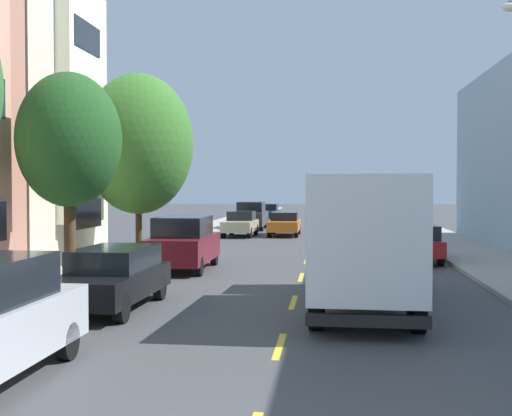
{
  "coord_description": "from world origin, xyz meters",
  "views": [
    {
      "loc": [
        0.94,
        -6.11,
        3.03
      ],
      "look_at": [
        -2.59,
        27.25,
        1.97
      ],
      "focal_mm": 49.06,
      "sensor_mm": 36.0,
      "label": 1
    }
  ],
  "objects_px": {
    "parked_suv_burgundy": "(183,243)",
    "parked_wagon_red": "(415,241)",
    "delivery_box_truck": "(365,233)",
    "parked_hatchback_navy": "(268,213)",
    "parked_suv_charcoal": "(251,215)",
    "parked_hatchback_champagne": "(240,224)",
    "street_tree_third": "(138,144)",
    "moving_orange_sedan": "(285,223)",
    "parked_wagon_white": "(395,230)",
    "parked_wagon_black": "(112,276)",
    "parked_wagon_teal": "(384,221)",
    "street_tree_second": "(69,140)"
  },
  "relations": [
    {
      "from": "parked_suv_burgundy",
      "to": "parked_wagon_red",
      "type": "xyz_separation_m",
      "value": [
        8.64,
        3.79,
        -0.18
      ]
    },
    {
      "from": "parked_wagon_red",
      "to": "delivery_box_truck",
      "type": "bearing_deg",
      "value": -102.79
    },
    {
      "from": "parked_hatchback_navy",
      "to": "parked_suv_charcoal",
      "type": "xyz_separation_m",
      "value": [
        -0.2,
        -10.67,
        0.23
      ]
    },
    {
      "from": "parked_suv_burgundy",
      "to": "parked_wagon_red",
      "type": "height_order",
      "value": "parked_suv_burgundy"
    },
    {
      "from": "parked_hatchback_champagne",
      "to": "street_tree_third",
      "type": "bearing_deg",
      "value": -97.53
    },
    {
      "from": "moving_orange_sedan",
      "to": "parked_hatchback_champagne",
      "type": "bearing_deg",
      "value": -161.99
    },
    {
      "from": "parked_wagon_white",
      "to": "parked_hatchback_champagne",
      "type": "relative_size",
      "value": 1.17
    },
    {
      "from": "parked_wagon_white",
      "to": "parked_hatchback_navy",
      "type": "relative_size",
      "value": 1.17
    },
    {
      "from": "delivery_box_truck",
      "to": "parked_hatchback_navy",
      "type": "distance_m",
      "value": 41.89
    },
    {
      "from": "parked_suv_burgundy",
      "to": "parked_wagon_black",
      "type": "distance_m",
      "value": 8.0
    },
    {
      "from": "street_tree_third",
      "to": "parked_suv_charcoal",
      "type": "relative_size",
      "value": 1.5
    },
    {
      "from": "parked_suv_charcoal",
      "to": "parked_wagon_black",
      "type": "height_order",
      "value": "parked_suv_charcoal"
    },
    {
      "from": "parked_wagon_teal",
      "to": "parked_wagon_black",
      "type": "bearing_deg",
      "value": -107.47
    },
    {
      "from": "parked_suv_burgundy",
      "to": "parked_wagon_white",
      "type": "bearing_deg",
      "value": 52.43
    },
    {
      "from": "parked_hatchback_navy",
      "to": "parked_hatchback_champagne",
      "type": "xyz_separation_m",
      "value": [
        -0.12,
        -17.22,
        0.0
      ]
    },
    {
      "from": "parked_hatchback_navy",
      "to": "parked_wagon_black",
      "type": "height_order",
      "value": "same"
    },
    {
      "from": "parked_hatchback_navy",
      "to": "parked_hatchback_champagne",
      "type": "distance_m",
      "value": 17.22
    },
    {
      "from": "parked_hatchback_champagne",
      "to": "parked_suv_burgundy",
      "type": "height_order",
      "value": "parked_suv_burgundy"
    },
    {
      "from": "delivery_box_truck",
      "to": "parked_suv_charcoal",
      "type": "relative_size",
      "value": 1.69
    },
    {
      "from": "street_tree_third",
      "to": "parked_wagon_red",
      "type": "bearing_deg",
      "value": 11.39
    },
    {
      "from": "moving_orange_sedan",
      "to": "parked_suv_charcoal",
      "type": "bearing_deg",
      "value": 115.12
    },
    {
      "from": "moving_orange_sedan",
      "to": "parked_wagon_red",
      "type": "bearing_deg",
      "value": -66.16
    },
    {
      "from": "parked_wagon_white",
      "to": "parked_suv_burgundy",
      "type": "distance_m",
      "value": 14.01
    },
    {
      "from": "parked_wagon_white",
      "to": "parked_hatchback_champagne",
      "type": "bearing_deg",
      "value": 146.45
    },
    {
      "from": "parked_hatchback_navy",
      "to": "parked_wagon_red",
      "type": "height_order",
      "value": "same"
    },
    {
      "from": "parked_hatchback_navy",
      "to": "parked_wagon_white",
      "type": "bearing_deg",
      "value": -69.64
    },
    {
      "from": "street_tree_third",
      "to": "delivery_box_truck",
      "type": "xyz_separation_m",
      "value": [
        8.19,
        -9.02,
        -2.77
      ]
    },
    {
      "from": "parked_wagon_teal",
      "to": "parked_suv_charcoal",
      "type": "bearing_deg",
      "value": 157.66
    },
    {
      "from": "parked_hatchback_navy",
      "to": "parked_wagon_teal",
      "type": "bearing_deg",
      "value": -58.93
    },
    {
      "from": "parked_hatchback_champagne",
      "to": "parked_wagon_red",
      "type": "bearing_deg",
      "value": -56.2
    },
    {
      "from": "street_tree_third",
      "to": "parked_wagon_red",
      "type": "relative_size",
      "value": 1.53
    },
    {
      "from": "parked_wagon_red",
      "to": "parked_wagon_teal",
      "type": "height_order",
      "value": "same"
    },
    {
      "from": "parked_hatchback_champagne",
      "to": "parked_wagon_black",
      "type": "bearing_deg",
      "value": -90.0
    },
    {
      "from": "parked_wagon_black",
      "to": "street_tree_second",
      "type": "bearing_deg",
      "value": 129.45
    },
    {
      "from": "street_tree_second",
      "to": "parked_hatchback_navy",
      "type": "height_order",
      "value": "street_tree_second"
    },
    {
      "from": "parked_hatchback_navy",
      "to": "parked_wagon_teal",
      "type": "xyz_separation_m",
      "value": [
        8.61,
        -14.29,
        0.05
      ]
    },
    {
      "from": "parked_hatchback_champagne",
      "to": "parked_wagon_black",
      "type": "xyz_separation_m",
      "value": [
        -0.0,
        -24.82,
        0.05
      ]
    },
    {
      "from": "delivery_box_truck",
      "to": "parked_wagon_black",
      "type": "distance_m",
      "value": 6.31
    },
    {
      "from": "street_tree_second",
      "to": "moving_orange_sedan",
      "type": "xyz_separation_m",
      "value": [
        4.6,
        23.23,
        -3.57
      ]
    },
    {
      "from": "parked_suv_charcoal",
      "to": "parked_wagon_teal",
      "type": "relative_size",
      "value": 1.02
    },
    {
      "from": "delivery_box_truck",
      "to": "parked_hatchback_navy",
      "type": "height_order",
      "value": "delivery_box_truck"
    },
    {
      "from": "delivery_box_truck",
      "to": "parked_suv_burgundy",
      "type": "relative_size",
      "value": 1.69
    },
    {
      "from": "delivery_box_truck",
      "to": "parked_suv_charcoal",
      "type": "bearing_deg",
      "value": 101.51
    },
    {
      "from": "street_tree_second",
      "to": "street_tree_third",
      "type": "xyz_separation_m",
      "value": [
        0.0,
        7.19,
        0.33
      ]
    },
    {
      "from": "moving_orange_sedan",
      "to": "parked_wagon_teal",
      "type": "bearing_deg",
      "value": 18.72
    },
    {
      "from": "street_tree_second",
      "to": "delivery_box_truck",
      "type": "bearing_deg",
      "value": -12.62
    },
    {
      "from": "street_tree_second",
      "to": "parked_suv_burgundy",
      "type": "relative_size",
      "value": 1.27
    },
    {
      "from": "parked_suv_charcoal",
      "to": "parked_wagon_red",
      "type": "relative_size",
      "value": 1.02
    },
    {
      "from": "parked_hatchback_champagne",
      "to": "parked_wagon_black",
      "type": "distance_m",
      "value": 24.82
    },
    {
      "from": "parked_hatchback_champagne",
      "to": "parked_suv_charcoal",
      "type": "height_order",
      "value": "parked_suv_charcoal"
    }
  ]
}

